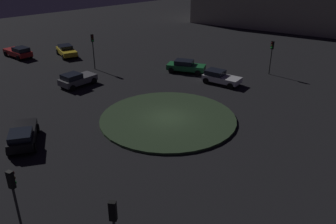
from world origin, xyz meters
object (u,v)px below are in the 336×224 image
Objects in this scene: car_grey at (77,79)px; car_green at (186,66)px; traffic_light_south at (93,45)px; store_building at (299,0)px; car_white at (220,77)px; car_yellow at (66,51)px; car_red at (18,52)px; traffic_light_west at (272,51)px; car_black at (23,135)px; traffic_light_east at (15,194)px.

car_grey is 0.89× the size of car_green.
traffic_light_south is 42.46m from store_building.
car_white is 0.94× the size of car_yellow.
traffic_light_south reaches higher than car_white.
store_building reaches higher than car_grey.
car_green is 17.41m from car_yellow.
car_grey is 0.97× the size of traffic_light_south.
car_red reaches higher than car_white.
car_yellow is 1.18× the size of traffic_light_west.
car_black is 1.10× the size of traffic_light_south.
car_green is at bearing -52.10° from car_black.
car_black is at bearing -110.61° from car_green.
traffic_light_south is at bearing 30.64° from traffic_light_east.
car_green is 28.46m from traffic_light_east.
car_yellow is 0.11× the size of store_building.
car_grey is 6.24m from traffic_light_south.
traffic_light_east is (3.72, 9.81, 2.32)m from car_black.
car_yellow is (-13.61, -19.92, 0.01)m from car_black.
store_building is (-47.38, 13.51, 3.91)m from car_red.
traffic_light_south is 28.00m from traffic_light_east.
traffic_light_east reaches higher than car_white.
car_black is 21.38m from car_green.
car_yellow is 1.08× the size of traffic_light_south.
traffic_light_south is at bearing -164.99° from car_red.
car_white is at bearing -18.49° from traffic_light_west.
car_green is 1.10× the size of traffic_light_south.
traffic_light_east is at bearing 8.48° from traffic_light_west.
traffic_light_west is (-14.14, 22.82, 2.03)m from car_yellow.
car_yellow is at bearing -62.14° from traffic_light_west.
car_red is at bearing 6.95° from car_black.
traffic_light_west is at bearing 61.54° from car_white.
traffic_light_east reaches higher than car_green.
traffic_light_east is 0.11× the size of store_building.
car_white is 0.11× the size of store_building.
store_building reaches higher than car_green.
traffic_light_east is at bearing 90.89° from store_building.
car_white is 1.02× the size of traffic_light_south.
traffic_light_south is (-13.47, -12.29, 2.29)m from car_black.
car_yellow is at bearing -7.62° from car_black.
car_yellow is 26.92m from traffic_light_west.
car_grey is 22.46m from traffic_light_east.
traffic_light_west is at bearing -40.30° from car_grey.
car_white is 26.33m from traffic_light_east.
car_green is at bearing -156.18° from car_red.
car_grey is 0.96× the size of traffic_light_east.
car_red is 12.51m from traffic_light_south.
car_white is (-12.00, 9.68, -0.02)m from car_grey.
traffic_light_west is (-19.30, 26.41, 2.02)m from car_red.
car_grey is 22.02m from traffic_light_west.
car_black is 0.12× the size of store_building.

